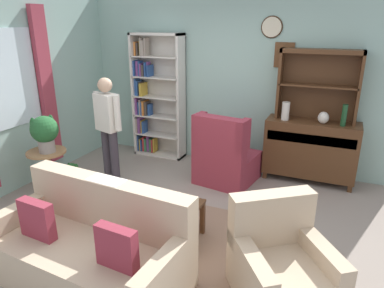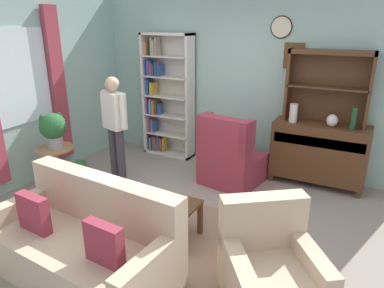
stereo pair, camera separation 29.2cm
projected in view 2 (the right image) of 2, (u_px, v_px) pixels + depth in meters
ground_plane at (177, 223)px, 4.21m from camera, size 5.40×4.60×0.02m
wall_back at (243, 80)px, 5.51m from camera, size 5.00×0.09×2.80m
wall_left at (18, 88)px, 4.84m from camera, size 0.16×4.20×2.80m
area_rug at (179, 240)px, 3.86m from camera, size 2.51×1.64×0.01m
bookshelf at (164, 97)px, 6.07m from camera, size 0.90×0.30×2.10m
sideboard at (319, 152)px, 5.03m from camera, size 1.30×0.45×0.92m
sideboard_hutch at (329, 77)px, 4.77m from camera, size 1.10×0.26×1.00m
vase_tall at (293, 113)px, 4.95m from camera, size 0.11×0.11×0.26m
vase_round at (332, 120)px, 4.75m from camera, size 0.15×0.15×0.17m
bottle_wine at (354, 118)px, 4.59m from camera, size 0.07×0.07×0.30m
couch_floral at (85, 245)px, 3.26m from camera, size 1.86×0.98×0.90m
armchair_floral at (270, 273)px, 2.93m from camera, size 1.07×1.07×0.88m
wingback_chair at (230, 159)px, 5.08m from camera, size 0.89×0.91×1.05m
plant_stand at (57, 163)px, 4.97m from camera, size 0.52×0.52×0.61m
potted_plant_large at (53, 128)px, 4.77m from camera, size 0.36×0.36×0.50m
potted_plant_small at (80, 167)px, 5.34m from camera, size 0.21×0.21×0.29m
person_reading at (115, 122)px, 5.01m from camera, size 0.52×0.29×1.56m
coffee_table at (161, 207)px, 3.84m from camera, size 0.80×0.50×0.42m
book_stack at (153, 200)px, 3.78m from camera, size 0.21×0.14×0.07m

